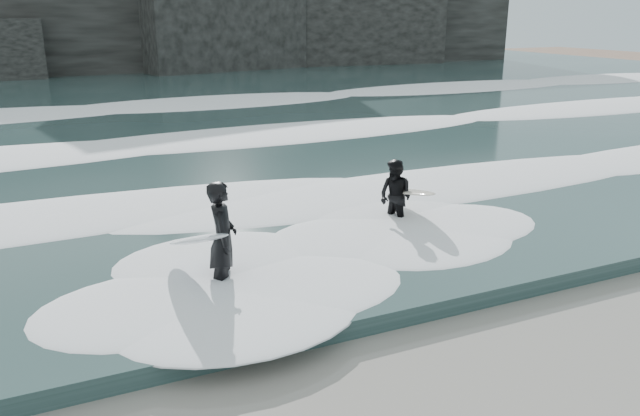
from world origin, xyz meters
The scene contains 7 objects.
sea centered at (0.00, 29.00, 0.15)m, with size 90.00×52.00×0.30m, color #283F3F.
headland centered at (0.00, 46.00, 5.00)m, with size 70.00×9.00×10.00m, color black.
foam_near centered at (0.00, 9.00, 0.40)m, with size 60.00×3.20×0.20m, color white.
foam_mid centered at (0.00, 16.00, 0.42)m, with size 60.00×4.00×0.24m, color white.
foam_far centered at (0.00, 25.00, 0.45)m, with size 60.00×4.80×0.30m, color white.
surfer_left centered at (-1.69, 5.24, 0.95)m, with size 1.16×2.14×1.89m.
surfer_right centered at (2.49, 6.62, 0.78)m, with size 1.28×2.04×1.54m.
Camera 1 is at (-4.08, -3.86, 4.39)m, focal length 35.00 mm.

